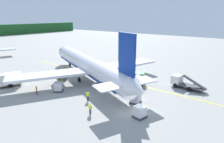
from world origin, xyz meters
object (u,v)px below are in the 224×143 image
at_px(cargo_container_far, 140,112).
at_px(crew_loader_left, 90,108).
at_px(service_truck_fuel, 182,82).
at_px(crew_marshaller, 36,89).
at_px(service_truck_baggage, 138,80).
at_px(service_truck_catering, 5,80).
at_px(crew_loader_right, 62,81).
at_px(cargo_container_near, 58,87).
at_px(crew_supervisor, 88,95).
at_px(airliner_foreground, 88,65).
at_px(cargo_container_mid, 135,98).

bearing_deg(cargo_container_far, crew_loader_left, 119.87).
bearing_deg(service_truck_fuel, crew_loader_left, 161.07).
relative_size(service_truck_fuel, crew_marshaller, 4.04).
xyz_separation_m(service_truck_baggage, service_truck_catering, (-17.39, 21.43, 0.16)).
height_order(service_truck_fuel, crew_loader_right, service_truck_fuel).
xyz_separation_m(crew_marshaller, crew_loader_right, (6.13, 0.29, -0.10)).
height_order(service_truck_baggage, cargo_container_far, service_truck_baggage).
distance_m(cargo_container_near, crew_supervisor, 7.67).
height_order(airliner_foreground, service_truck_baggage, airliner_foreground).
relative_size(service_truck_catering, crew_supervisor, 4.01).
bearing_deg(crew_supervisor, crew_loader_right, 78.00).
bearing_deg(cargo_container_near, crew_marshaller, 152.87).
relative_size(service_truck_fuel, crew_supervisor, 4.15).
height_order(cargo_container_near, cargo_container_far, cargo_container_near).
relative_size(service_truck_fuel, cargo_container_near, 3.01).
distance_m(service_truck_fuel, crew_loader_right, 25.09).
bearing_deg(cargo_container_mid, crew_marshaller, 117.07).
xyz_separation_m(cargo_container_far, crew_loader_right, (1.53, 19.84, 0.04)).
xyz_separation_m(service_truck_baggage, cargo_container_far, (-11.07, -7.10, -0.50)).
xyz_separation_m(service_truck_fuel, crew_supervisor, (-16.83, 10.53, -0.16)).
relative_size(crew_marshaller, crew_loader_right, 1.09).
relative_size(cargo_container_mid, crew_loader_left, 1.22).
bearing_deg(crew_marshaller, cargo_container_near, -27.13).
bearing_deg(crew_loader_right, crew_supervisor, -102.00).
distance_m(service_truck_baggage, cargo_container_near, 16.14).
height_order(cargo_container_mid, crew_supervisor, cargo_container_mid).
distance_m(cargo_container_mid, cargo_container_far, 4.91).
height_order(cargo_container_far, crew_loader_right, cargo_container_far).
bearing_deg(crew_marshaller, crew_loader_right, 2.67).
bearing_deg(cargo_container_far, crew_loader_right, 85.59).
bearing_deg(cargo_container_mid, service_truck_fuel, -15.85).
bearing_deg(crew_loader_right, service_truck_fuel, -53.96).
distance_m(cargo_container_near, crew_marshaller, 3.99).
distance_m(crew_loader_left, crew_loader_right, 14.41).
distance_m(crew_loader_right, crew_supervisor, 9.97).
bearing_deg(service_truck_catering, crew_marshaller, -79.15).
distance_m(airliner_foreground, cargo_container_near, 9.44).
distance_m(service_truck_catering, cargo_container_far, 29.23).
bearing_deg(cargo_container_near, crew_loader_left, -103.03).
bearing_deg(cargo_container_mid, service_truck_catering, 111.72).
height_order(service_truck_baggage, crew_loader_right, service_truck_baggage).
bearing_deg(cargo_container_near, cargo_container_far, -86.60).
bearing_deg(crew_supervisor, service_truck_catering, 107.39).
bearing_deg(airliner_foreground, service_truck_catering, 145.09).
bearing_deg(airliner_foreground, cargo_container_mid, -105.28).
xyz_separation_m(service_truck_baggage, crew_marshaller, (-15.67, 12.45, -0.36)).
relative_size(service_truck_catering, cargo_container_mid, 3.40).
xyz_separation_m(cargo_container_mid, crew_loader_left, (-7.49, 3.31, 0.05)).
height_order(service_truck_fuel, cargo_container_mid, service_truck_fuel).
bearing_deg(cargo_container_mid, crew_loader_right, 97.76).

